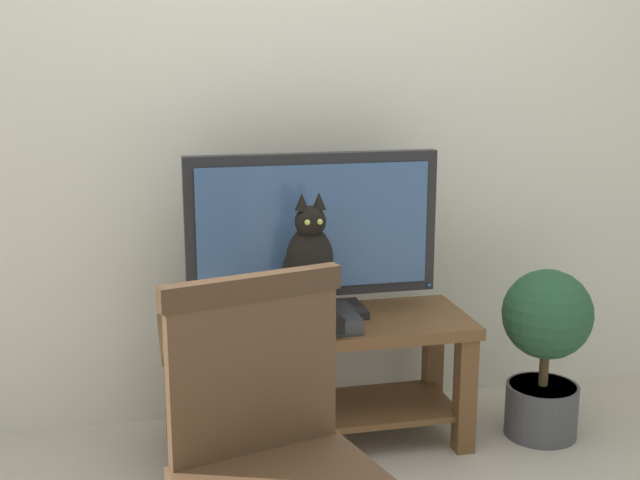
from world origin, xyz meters
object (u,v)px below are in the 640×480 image
Objects in this scene: tv_stand at (317,360)px; book_stack at (208,315)px; cat at (309,269)px; potted_plant at (545,343)px; tv at (313,233)px; wooden_chair at (276,445)px; media_box at (308,321)px.

tv_stand is 4.86× the size of book_stack.
tv_stand is 0.45m from book_stack.
cat is 0.67× the size of potted_plant.
potted_plant is (0.87, -0.11, 0.04)m from tv_stand.
tv is (0.00, 0.07, 0.47)m from tv_stand.
wooden_chair is (-0.28, -0.94, -0.18)m from cat.
tv_stand is 0.48m from tv.
cat is at bearing 73.13° from wooden_chair.
media_box is 0.78× the size of cat.
tv is 2.69× the size of media_box.
tv_stand is 1.73× the size of potted_plant.
book_stack is (-0.35, 0.08, 0.02)m from media_box.
potted_plant is at bearing -5.31° from book_stack.
media_box is 0.20m from cat.
wooden_chair is at bearing -142.87° from potted_plant.
tv_stand is 3.30× the size of media_box.
potted_plant is at bearing -11.65° from tv.
cat is (-0.05, -0.08, 0.38)m from tv_stand.
potted_plant is (0.92, -0.04, -0.14)m from media_box.
cat is 0.40m from book_stack.
wooden_chair is (-0.28, -0.95, 0.02)m from media_box.
tv_stand is at bearing 60.50° from cat.
potted_plant is (0.92, -0.03, -0.34)m from cat.
media_box is at bearing -124.77° from tv_stand.
tv is 0.18m from cat.
wooden_chair is (-0.33, -1.02, 0.20)m from tv_stand.
wooden_chair is at bearing -86.30° from book_stack.
cat is at bearing -107.33° from tv.
cat reaches higher than wooden_chair.
tv is 1.00× the size of wooden_chair.
wooden_chair reaches higher than media_box.
tv is at bearing 72.67° from cat.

